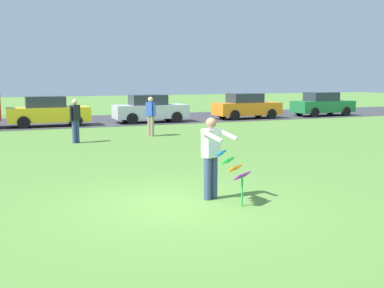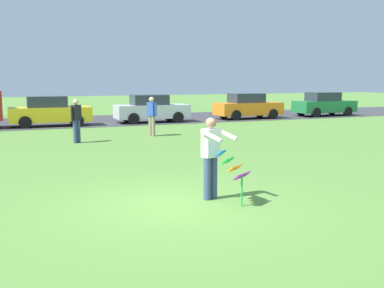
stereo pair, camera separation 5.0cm
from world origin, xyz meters
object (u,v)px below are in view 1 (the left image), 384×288
Objects in this scene: kite_held at (235,170)px; person_walker_near at (75,119)px; parked_car_orange at (246,107)px; person_walker_far at (151,115)px; parked_car_silver at (150,109)px; parked_car_green at (322,104)px; parked_car_yellow at (48,112)px; person_kite_flyer at (212,155)px.

person_walker_near is (-1.33, 10.70, 0.21)m from kite_held.
person_walker_far is (-8.39, -6.25, 0.16)m from parked_car_orange.
person_walker_far is at bearing -107.99° from parked_car_silver.
kite_held is at bearing -132.48° from parked_car_green.
kite_held is 10.79m from person_walker_near.
kite_held is at bearing -102.98° from parked_car_silver.
parked_car_green is at bearing -0.00° from parked_car_yellow.
parked_car_orange is at bearing 58.21° from person_kite_flyer.
kite_held is 20.74m from parked_car_orange.
parked_car_orange is 10.47m from person_walker_far.
person_walker_near and person_walker_far have the same top height.
person_walker_near is at bearing 97.10° from kite_held.
parked_car_silver and parked_car_orange have the same top height.
person_walker_far reaches higher than kite_held.
kite_held is 17.96m from parked_car_yellow.
parked_car_silver is (5.68, 0.00, 0.00)m from parked_car_yellow.
person_walker_far is (-2.03, -6.25, 0.16)m from parked_car_silver.
parked_car_yellow is 5.68m from parked_car_silver.
person_walker_near is at bearing -127.19° from parked_car_silver.
person_walker_far is at bearing 79.80° from kite_held.
person_walker_far is (2.32, 11.04, -0.02)m from person_kite_flyer.
kite_held is 0.26× the size of parked_car_silver.
person_kite_flyer is 20.34m from parked_car_orange.
parked_car_orange is (12.04, -0.00, 0.00)m from parked_car_yellow.
parked_car_orange is 1.00× the size of parked_car_green.
kite_held is 24.27m from parked_car_green.
person_kite_flyer is 17.83m from parked_car_silver.
parked_car_silver is at bearing 52.81° from person_walker_near.
person_walker_near is (0.22, -7.19, 0.16)m from parked_car_yellow.
parked_car_silver is (4.35, 17.29, -0.18)m from person_kite_flyer.
parked_car_yellow is at bearing -180.00° from parked_car_silver.
person_kite_flyer reaches higher than parked_car_yellow.
parked_car_orange is at bearing -0.01° from parked_car_silver.
person_walker_far is at bearing 15.33° from person_walker_near.
parked_car_silver is 2.46× the size of person_walker_near.
person_kite_flyer is at bearing -104.13° from parked_car_silver.
parked_car_green is at bearing -0.00° from parked_car_orange.
parked_car_green is 19.13m from person_walker_near.
parked_car_yellow is 7.20m from person_walker_near.
person_kite_flyer is 0.41× the size of parked_car_green.
person_kite_flyer is 0.41× the size of parked_car_yellow.
parked_car_orange is at bearing -0.00° from parked_car_yellow.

